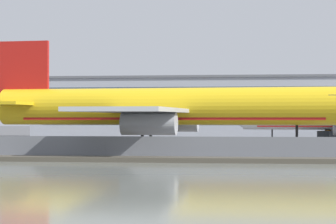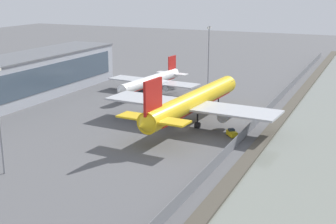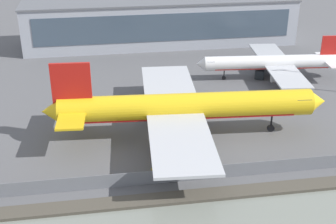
# 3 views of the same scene
# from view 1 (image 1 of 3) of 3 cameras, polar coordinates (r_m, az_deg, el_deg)

# --- Properties ---
(ground_plane) EXTENTS (500.00, 500.00, 0.00)m
(ground_plane) POSITION_cam_1_polar(r_m,az_deg,el_deg) (88.45, -3.32, -3.43)
(ground_plane) COLOR #565659
(shoreline_seawall) EXTENTS (320.00, 3.00, 0.50)m
(shoreline_seawall) POSITION_cam_1_polar(r_m,az_deg,el_deg) (68.36, -6.26, -4.08)
(shoreline_seawall) COLOR #474238
(shoreline_seawall) RESTS_ON ground
(perimeter_fence) EXTENTS (280.00, 0.10, 2.47)m
(perimeter_fence) POSITION_cam_1_polar(r_m,az_deg,el_deg) (72.69, -5.47, -3.09)
(perimeter_fence) COLOR slate
(perimeter_fence) RESTS_ON ground
(cargo_jet_yellow) EXTENTS (52.99, 45.63, 15.22)m
(cargo_jet_yellow) POSITION_cam_1_polar(r_m,az_deg,el_deg) (86.91, -0.26, 0.35)
(cargo_jet_yellow) COLOR yellow
(cargo_jet_yellow) RESTS_ON ground
(baggage_tug) EXTENTS (3.46, 3.31, 1.80)m
(baggage_tug) POSITION_cam_1_polar(r_m,az_deg,el_deg) (75.85, -5.62, -3.31)
(baggage_tug) COLOR yellow
(baggage_tug) RESTS_ON ground
(ops_van) EXTENTS (4.16, 5.60, 2.48)m
(ops_van) POSITION_cam_1_polar(r_m,az_deg,el_deg) (113.89, 13.76, -2.11)
(ops_van) COLOR #1E2328
(ops_van) RESTS_ON ground
(terminal_building) EXTENTS (79.24, 17.11, 13.39)m
(terminal_building) POSITION_cam_1_polar(r_m,az_deg,el_deg) (144.38, 4.10, 0.38)
(terminal_building) COLOR #9EA3AD
(terminal_building) RESTS_ON ground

